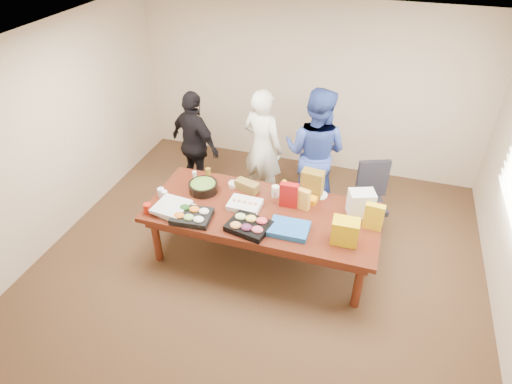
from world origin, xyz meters
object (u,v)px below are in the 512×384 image
(conference_table, at_px, (262,234))
(salad_bowl, at_px, (203,187))
(person_right, at_px, (315,153))
(person_center, at_px, (263,148))
(office_chair, at_px, (368,203))
(sheet_cake, at_px, (245,205))

(conference_table, height_order, salad_bowl, salad_bowl)
(salad_bowl, bearing_deg, person_right, 41.49)
(person_center, bearing_deg, person_right, -162.44)
(person_right, height_order, salad_bowl, person_right)
(office_chair, bearing_deg, salad_bowl, 177.59)
(office_chair, height_order, salad_bowl, office_chair)
(conference_table, height_order, office_chair, office_chair)
(person_right, bearing_deg, conference_table, 82.57)
(conference_table, xyz_separation_m, person_center, (-0.38, 1.24, 0.51))
(person_center, bearing_deg, salad_bowl, 84.54)
(conference_table, distance_m, person_right, 1.41)
(person_center, relative_size, sheet_cake, 4.52)
(conference_table, relative_size, salad_bowl, 7.52)
(office_chair, xyz_separation_m, person_center, (-1.58, 0.34, 0.38))
(conference_table, bearing_deg, person_center, 106.92)
(conference_table, height_order, person_right, person_right)
(person_center, relative_size, salad_bowl, 4.73)
(person_center, xyz_separation_m, salad_bowl, (-0.46, -1.08, -0.07))
(sheet_cake, xyz_separation_m, salad_bowl, (-0.61, 0.16, 0.03))
(person_right, bearing_deg, salad_bowl, 50.93)
(sheet_cake, bearing_deg, person_center, 97.93)
(person_right, distance_m, salad_bowl, 1.63)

